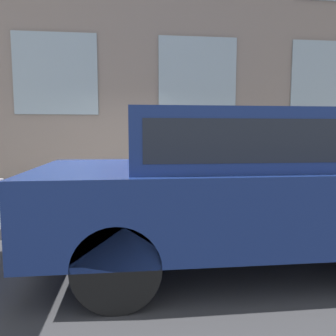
# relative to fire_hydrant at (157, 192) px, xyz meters

# --- Properties ---
(ground_plane) EXTENTS (80.00, 80.00, 0.00)m
(ground_plane) POSITION_rel_fire_hydrant_xyz_m (-0.43, 0.47, -0.57)
(ground_plane) COLOR #38383A
(sidewalk) EXTENTS (2.61, 60.00, 0.16)m
(sidewalk) POSITION_rel_fire_hydrant_xyz_m (0.87, 0.47, -0.50)
(sidewalk) COLOR gray
(sidewalk) RESTS_ON ground_plane
(fire_hydrant) EXTENTS (0.30, 0.42, 0.82)m
(fire_hydrant) POSITION_rel_fire_hydrant_xyz_m (0.00, 0.00, 0.00)
(fire_hydrant) COLOR #2D7260
(fire_hydrant) RESTS_ON sidewalk
(person) EXTENTS (0.33, 0.22, 1.36)m
(person) POSITION_rel_fire_hydrant_xyz_m (0.09, -0.36, 0.40)
(person) COLOR #232328
(person) RESTS_ON sidewalk
(parked_truck_navy_near) EXTENTS (2.05, 4.70, 1.78)m
(parked_truck_navy_near) POSITION_rel_fire_hydrant_xyz_m (-1.61, -0.95, 0.46)
(parked_truck_navy_near) COLOR black
(parked_truck_navy_near) RESTS_ON ground_plane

